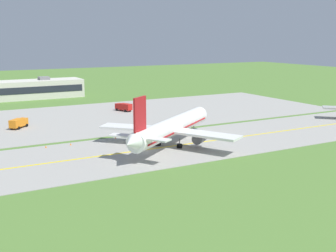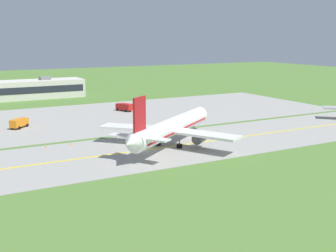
{
  "view_description": "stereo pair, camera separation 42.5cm",
  "coord_description": "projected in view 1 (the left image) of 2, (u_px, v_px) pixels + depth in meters",
  "views": [
    {
      "loc": [
        -38.84,
        -81.0,
        23.67
      ],
      "look_at": [
        7.67,
        3.09,
        4.0
      ],
      "focal_mm": 46.65,
      "sensor_mm": 36.0,
      "label": 1
    },
    {
      "loc": [
        -38.46,
        -81.21,
        23.67
      ],
      "look_at": [
        7.67,
        3.09,
        4.0
      ],
      "focal_mm": 46.65,
      "sensor_mm": 36.0,
      "label": 2
    }
  ],
  "objects": [
    {
      "name": "ground_plane",
      "position": [
        143.0,
        150.0,
        92.6
      ],
      "size": [
        500.0,
        500.0,
        0.0
      ],
      "primitive_type": "plane",
      "color": "#517A33"
    },
    {
      "name": "traffic_cone_mid_edge",
      "position": [
        115.0,
        138.0,
        103.07
      ],
      "size": [
        0.44,
        0.44,
        0.6
      ],
      "primitive_type": "cone",
      "color": "orange",
      "rests_on": "ground"
    },
    {
      "name": "apron_pad",
      "position": [
        113.0,
        116.0,
        133.34
      ],
      "size": [
        140.0,
        52.0,
        0.1
      ],
      "primitive_type": "cube",
      "color": "#9E9B93",
      "rests_on": "ground"
    },
    {
      "name": "terminal_building",
      "position": [
        19.0,
        90.0,
        168.33
      ],
      "size": [
        48.31,
        12.0,
        8.29
      ],
      "color": "beige",
      "rests_on": "ground"
    },
    {
      "name": "airplane_lead",
      "position": [
        171.0,
        127.0,
        95.91
      ],
      "size": [
        33.93,
        28.99,
        12.7
      ],
      "color": "white",
      "rests_on": "ground"
    },
    {
      "name": "traffic_cone_far_edge",
      "position": [
        46.0,
        147.0,
        94.49
      ],
      "size": [
        0.44,
        0.44,
        0.6
      ],
      "primitive_type": "cone",
      "color": "orange",
      "rests_on": "ground"
    },
    {
      "name": "taxiway_strip",
      "position": [
        143.0,
        150.0,
        92.59
      ],
      "size": [
        240.0,
        28.0,
        0.1
      ],
      "primitive_type": "cube",
      "color": "#9E9B93",
      "rests_on": "ground"
    },
    {
      "name": "taxiway_centreline",
      "position": [
        143.0,
        150.0,
        92.58
      ],
      "size": [
        220.0,
        0.6,
        0.01
      ],
      "primitive_type": "cube",
      "color": "yellow",
      "rests_on": "taxiway_strip"
    },
    {
      "name": "service_truck_baggage",
      "position": [
        19.0,
        123.0,
        114.56
      ],
      "size": [
        5.58,
        5.79,
        2.6
      ],
      "color": "orange",
      "rests_on": "ground"
    },
    {
      "name": "service_truck_fuel",
      "position": [
        124.0,
        107.0,
        140.9
      ],
      "size": [
        4.2,
        6.33,
        2.6
      ],
      "color": "red",
      "rests_on": "ground"
    },
    {
      "name": "traffic_cone_near_edge",
      "position": [
        71.0,
        144.0,
        96.67
      ],
      "size": [
        0.44,
        0.44,
        0.6
      ],
      "primitive_type": "cone",
      "color": "orange",
      "rests_on": "ground"
    }
  ]
}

